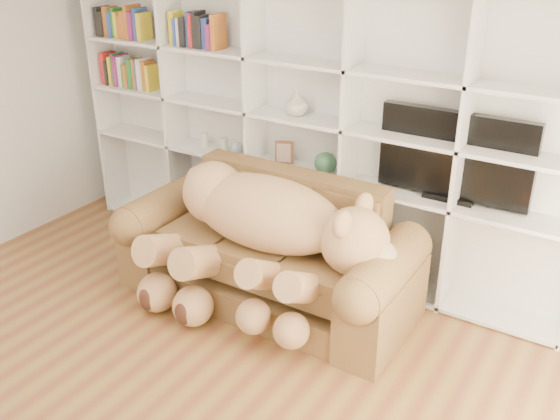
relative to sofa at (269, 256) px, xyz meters
The scene contains 13 objects.
floor 1.70m from the sofa, 93.47° to the right, with size 5.00×5.00×0.00m, color brown.
wall_back 1.30m from the sofa, 96.81° to the left, with size 5.00×0.02×2.70m, color silver.
bookshelf 1.22m from the sofa, 115.79° to the left, with size 4.43×0.35×2.40m.
sofa is the anchor object (origin of this frame).
teddy_bear 0.38m from the sofa, 75.09° to the right, with size 1.85×0.98×1.07m.
throw_pillow 0.70m from the sofa, 165.11° to the left, with size 0.40×0.13×0.40m, color #520E14.
tv 1.58m from the sofa, 31.19° to the left, with size 1.12×0.18×0.66m.
picture_frame 0.93m from the sofa, 111.88° to the left, with size 0.16×0.03×0.20m, color #54321C.
green_vase 0.89m from the sofa, 78.60° to the left, with size 0.18×0.18×0.18m, color #2E5938.
figurine_tall 1.41m from the sofa, 149.78° to the left, with size 0.07×0.07×0.14m, color beige.
figurine_short 1.24m from the sofa, 143.93° to the left, with size 0.07×0.07×0.12m, color beige.
snow_globe 1.14m from the sofa, 139.17° to the left, with size 0.11×0.11×0.11m, color silver.
shelf_vase 1.25m from the sofa, 103.35° to the left, with size 0.20×0.20×0.20m, color beige.
Camera 1 is at (2.42, -1.90, 2.76)m, focal length 40.00 mm.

